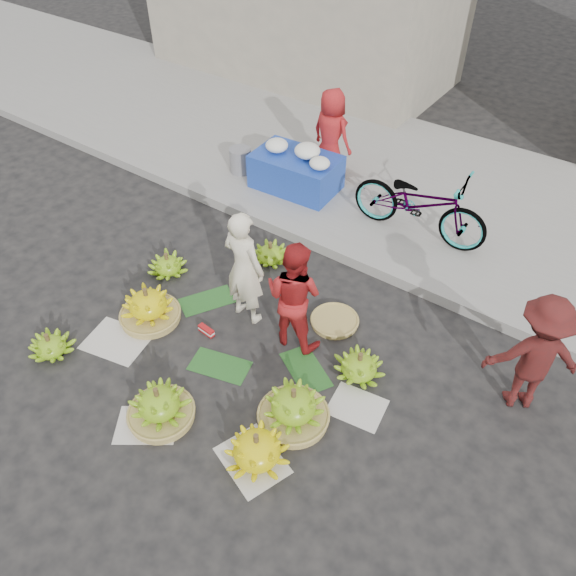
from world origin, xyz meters
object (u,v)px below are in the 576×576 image
Objects in this scene: banana_bunch_4 at (293,407)px; flower_table at (296,170)px; banana_bunch_0 at (148,306)px; vendor_cream at (244,268)px; bicycle at (420,203)px.

banana_bunch_4 is 4.13m from flower_table.
vendor_cream reaches higher than banana_bunch_0.
vendor_cream is 1.12× the size of flower_table.
banana_bunch_4 reaches higher than banana_bunch_0.
flower_table is (-1.02, 2.51, -0.31)m from vendor_cream.
banana_bunch_0 is 0.48× the size of vendor_cream.
flower_table is 2.01m from bicycle.
banana_bunch_0 is at bearing 41.91° from vendor_cream.
vendor_cream reaches higher than banana_bunch_4.
bicycle is at bearing 59.69° from banana_bunch_0.
vendor_cream is 2.72m from flower_table.
bicycle is (-0.32, 3.38, 0.41)m from banana_bunch_4.
banana_bunch_0 is 0.99× the size of banana_bunch_4.
flower_table is at bearing -64.71° from vendor_cream.
bicycle is at bearing -108.34° from vendor_cream.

